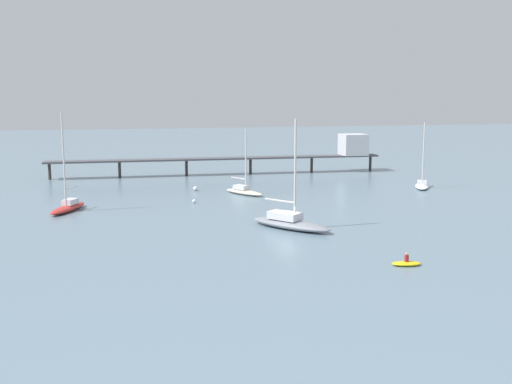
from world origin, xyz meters
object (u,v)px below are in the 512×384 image
at_px(sailboat_gray, 290,222).
at_px(mooring_buoy_inner, 196,189).
at_px(sailboat_cream, 244,190).
at_px(pier, 300,150).
at_px(sailboat_red, 68,205).
at_px(dinghy_yellow, 406,263).
at_px(sailboat_white, 422,184).
at_px(mooring_buoy_far, 194,201).

distance_m(sailboat_gray, mooring_buoy_inner, 28.69).
distance_m(sailboat_cream, sailboat_gray, 23.19).
xyz_separation_m(pier, mooring_buoy_inner, (-21.72, -16.90, -3.80)).
xyz_separation_m(sailboat_cream, sailboat_red, (-24.00, -7.45, 0.13)).
bearing_deg(sailboat_red, dinghy_yellow, -46.75).
height_order(sailboat_cream, sailboat_white, sailboat_white).
bearing_deg(sailboat_red, sailboat_gray, -33.11).
relative_size(pier, mooring_buoy_inner, 86.19).
bearing_deg(sailboat_gray, sailboat_cream, 90.34).
height_order(pier, sailboat_red, sailboat_red).
height_order(mooring_buoy_far, mooring_buoy_inner, mooring_buoy_inner).
bearing_deg(sailboat_gray, sailboat_red, 146.89).
xyz_separation_m(sailboat_red, dinghy_yellow, (29.76, -31.63, -0.52)).
bearing_deg(mooring_buoy_far, sailboat_cream, 34.60).
bearing_deg(sailboat_gray, pier, 71.34).
distance_m(sailboat_cream, mooring_buoy_inner, 8.00).
distance_m(sailboat_red, sailboat_white, 52.94).
xyz_separation_m(sailboat_cream, mooring_buoy_far, (-7.98, -5.50, -0.35)).
bearing_deg(mooring_buoy_far, pier, 49.41).
relative_size(sailboat_cream, mooring_buoy_inner, 13.54).
xyz_separation_m(dinghy_yellow, mooring_buoy_far, (-13.73, 33.57, 0.05)).
distance_m(sailboat_white, dinghy_yellow, 44.94).
bearing_deg(sailboat_cream, mooring_buoy_far, -145.40).
height_order(pier, mooring_buoy_far, pier).
bearing_deg(sailboat_red, mooring_buoy_inner, 34.75).
relative_size(sailboat_gray, mooring_buoy_far, 22.77).
bearing_deg(mooring_buoy_inner, sailboat_cream, -36.33).
distance_m(sailboat_white, sailboat_gray, 36.42).
bearing_deg(pier, sailboat_white, -58.99).
bearing_deg(sailboat_white, mooring_buoy_inner, 171.80).
relative_size(sailboat_red, mooring_buoy_inner, 17.47).
bearing_deg(dinghy_yellow, sailboat_red, 133.25).
relative_size(sailboat_cream, mooring_buoy_far, 18.26).
height_order(sailboat_cream, sailboat_gray, sailboat_gray).
relative_size(sailboat_red, sailboat_white, 1.20).
distance_m(sailboat_cream, mooring_buoy_far, 9.70).
bearing_deg(mooring_buoy_inner, sailboat_white, -8.20).
relative_size(dinghy_yellow, mooring_buoy_far, 5.16).
bearing_deg(sailboat_red, sailboat_cream, 17.24).
xyz_separation_m(sailboat_red, sailboat_white, (52.45, 7.16, -0.16)).
xyz_separation_m(sailboat_gray, dinghy_yellow, (5.62, -15.89, -0.54)).
relative_size(pier, sailboat_cream, 6.37).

